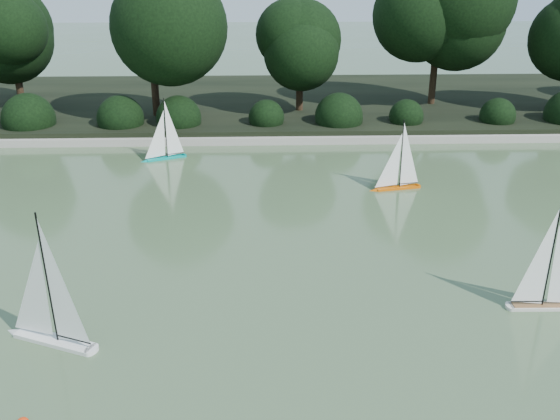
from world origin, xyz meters
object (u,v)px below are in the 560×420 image
(sailboat_white_b, at_px, (554,292))
(sailboat_orange, at_px, (394,178))
(sailboat_white_a, at_px, (45,320))
(sailboat_teal, at_px, (162,149))

(sailboat_white_b, distance_m, sailboat_orange, 4.82)
(sailboat_white_b, bearing_deg, sailboat_white_a, -175.16)
(sailboat_white_b, height_order, sailboat_orange, sailboat_white_b)
(sailboat_white_b, distance_m, sailboat_teal, 9.23)
(sailboat_white_a, bearing_deg, sailboat_white_b, 4.84)
(sailboat_white_b, relative_size, sailboat_orange, 1.07)
(sailboat_orange, bearing_deg, sailboat_white_a, -135.73)
(sailboat_white_a, xyz_separation_m, sailboat_white_b, (6.57, 0.56, -0.04))
(sailboat_orange, relative_size, sailboat_teal, 1.00)
(sailboat_orange, bearing_deg, sailboat_teal, 156.56)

